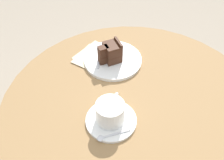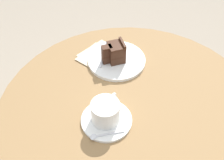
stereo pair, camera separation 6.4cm
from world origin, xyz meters
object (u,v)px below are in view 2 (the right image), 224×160
object	(u,v)px
saucer	(106,120)
napkin	(100,56)
coffee_cup	(106,111)
teaspoon	(103,135)
cake_plate	(117,60)
fork	(104,51)
cake_slice	(115,53)

from	to	relation	value
saucer	napkin	distance (m)	0.29
coffee_cup	teaspoon	xyz separation A→B (m)	(-0.06, -0.02, -0.03)
coffee_cup	cake_plate	world-z (taller)	coffee_cup
teaspoon	fork	size ratio (longest dim) A/B	0.60
saucer	fork	distance (m)	0.30
saucer	teaspoon	bearing A→B (deg)	-165.69
teaspoon	cake_slice	xyz separation A→B (m)	(0.30, 0.10, 0.04)
cake_plate	saucer	bearing A→B (deg)	-162.47
coffee_cup	cake_plate	xyz separation A→B (m)	(0.25, 0.08, -0.04)
teaspoon	fork	world-z (taller)	fork
cake_slice	napkin	world-z (taller)	cake_slice
coffee_cup	fork	size ratio (longest dim) A/B	0.83
cake_slice	napkin	distance (m)	0.08
coffee_cup	napkin	xyz separation A→B (m)	(0.25, 0.14, -0.04)
coffee_cup	napkin	size ratio (longest dim) A/B	0.67
saucer	cake_slice	size ratio (longest dim) A/B	1.78
teaspoon	napkin	world-z (taller)	teaspoon
coffee_cup	teaspoon	world-z (taller)	coffee_cup
cake_slice	teaspoon	bearing A→B (deg)	-162.03
teaspoon	napkin	xyz separation A→B (m)	(0.30, 0.16, -0.01)
cake_plate	napkin	bearing A→B (deg)	91.91
coffee_cup	fork	xyz separation A→B (m)	(0.27, 0.14, -0.03)
saucer	coffee_cup	bearing A→B (deg)	54.81
napkin	saucer	bearing A→B (deg)	-149.66
teaspoon	cake_plate	distance (m)	0.32
saucer	fork	bearing A→B (deg)	27.15
teaspoon	fork	distance (m)	0.36
teaspoon	napkin	distance (m)	0.34
teaspoon	saucer	bearing A→B (deg)	-112.80
napkin	teaspoon	bearing A→B (deg)	-152.26
cake_plate	napkin	world-z (taller)	cake_plate
napkin	cake_slice	bearing A→B (deg)	-94.88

